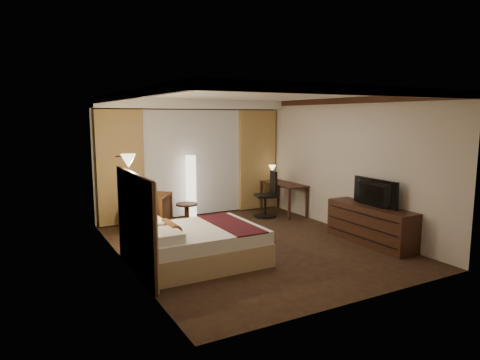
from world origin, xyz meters
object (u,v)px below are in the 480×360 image
armchair (148,211)px  floor_lamp (191,187)px  desk (283,199)px  television (371,190)px  office_chair (265,194)px  bed (198,245)px  side_table (187,215)px  dresser (371,225)px

armchair → floor_lamp: 1.37m
desk → television: bearing=-89.6°
office_chair → bed: bearing=-125.4°
side_table → desk: size_ratio=0.38×
floor_lamp → desk: (2.12, -0.62, -0.36)m
armchair → office_chair: 2.77m
side_table → bed: bearing=-107.3°
armchair → desk: 3.32m
desk → side_table: bearing=179.6°
floor_lamp → dresser: 4.04m
bed → office_chair: office_chair is taller
armchair → dresser: (3.37, -2.80, -0.08)m
office_chair → television: (0.57, -2.71, 0.47)m
side_table → floor_lamp: 0.85m
armchair → office_chair: bearing=31.5°
television → floor_lamp: bearing=33.6°
bed → desk: 3.86m
floor_lamp → dresser: (2.17, -3.38, -0.38)m
armchair → desk: bearing=32.6°
side_table → dresser: (2.52, -2.78, 0.10)m
armchair → floor_lamp: floor_lamp is taller
office_chair → dresser: (0.60, -2.71, -0.19)m
office_chair → armchair: bearing=-166.9°
bed → dresser: bearing=-9.7°
armchair → side_table: armchair is taller
desk → office_chair: office_chair is taller
office_chair → dresser: 2.78m
office_chair → dresser: bearing=-62.6°
television → side_table: bearing=43.2°
dresser → television: bearing=180.0°
armchair → floor_lamp: (1.20, 0.58, 0.31)m
desk → television: television is taller
floor_lamp → dresser: bearing=-57.3°
armchair → television: 4.40m
desk → office_chair: (-0.55, -0.05, 0.17)m
armchair → side_table: size_ratio=1.72×
bed → floor_lamp: floor_lamp is taller
floor_lamp → office_chair: 1.72m
bed → dresser: 3.26m
armchair → television: bearing=-6.7°
armchair → television: size_ratio=0.82×
dresser → television: size_ratio=1.73×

